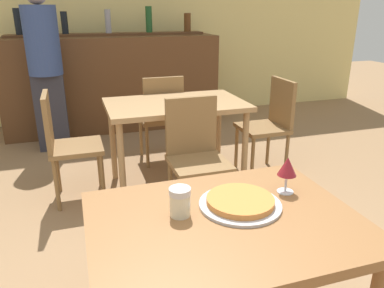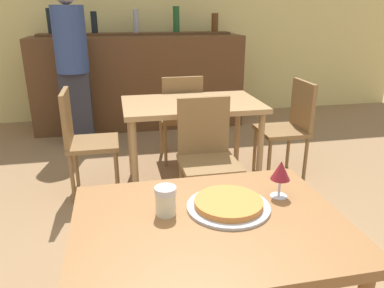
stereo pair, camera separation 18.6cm
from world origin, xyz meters
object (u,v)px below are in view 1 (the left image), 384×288
cheese_shaker (180,202)px  wine_glass (287,167)px  chair_far_side_front (196,151)px  pizza_tray (240,202)px  chair_far_side_back (162,114)px  chair_far_side_left (65,140)px  person_standing (45,64)px  chair_far_side_right (271,120)px

cheese_shaker → wine_glass: 0.48m
chair_far_side_front → pizza_tray: bearing=-99.9°
wine_glass → chair_far_side_back: bearing=90.7°
chair_far_side_back → cheese_shaker: chair_far_side_back is taller
chair_far_side_front → wine_glass: (0.03, -1.13, 0.33)m
chair_far_side_left → cheese_shaker: (0.44, -1.70, 0.28)m
person_standing → wine_glass: size_ratio=10.75×
chair_far_side_back → pizza_tray: size_ratio=2.68×
chair_far_side_left → person_standing: (-0.15, 1.28, 0.42)m
chair_far_side_right → person_standing: person_standing is taller
chair_far_side_front → cheese_shaker: chair_far_side_front is taller
person_standing → wine_glass: (1.07, -2.93, -0.09)m
chair_far_side_left → chair_far_side_right: (1.78, 0.00, 0.00)m
chair_far_side_front → chair_far_side_left: 1.03m
chair_far_side_back → person_standing: person_standing is taller
chair_far_side_front → chair_far_side_left: size_ratio=1.00×
chair_far_side_back → wine_glass: (0.03, -2.18, 0.33)m
chair_far_side_back → wine_glass: wine_glass is taller
chair_far_side_right → wine_glass: 1.90m
chair_far_side_back → cheese_shaker: (-0.45, -2.22, 0.28)m
chair_far_side_left → wine_glass: (0.92, -1.65, 0.33)m
chair_far_side_front → cheese_shaker: bearing=-111.0°
chair_far_side_left → pizza_tray: 1.85m
person_standing → chair_far_side_back: bearing=-36.0°
pizza_tray → wine_glass: (0.23, 0.05, 0.10)m
chair_far_side_back → chair_far_side_left: size_ratio=1.00×
pizza_tray → person_standing: 3.10m
pizza_tray → wine_glass: 0.26m
chair_far_side_left → cheese_shaker: size_ratio=7.81×
person_standing → pizza_tray: bearing=-74.4°
chair_far_side_front → wine_glass: 1.18m
chair_far_side_back → cheese_shaker: size_ratio=7.81×
chair_far_side_right → cheese_shaker: bearing=-38.3°
chair_far_side_right → wine_glass: bearing=-27.6°
chair_far_side_front → chair_far_side_right: same height
person_standing → wine_glass: bearing=-70.0°
person_standing → chair_far_side_right: bearing=-33.5°
chair_far_side_back → person_standing: size_ratio=0.51×
chair_far_side_front → wine_glass: size_ratio=5.51×
chair_far_side_front → chair_far_side_right: (0.89, 0.52, 0.00)m
chair_far_side_front → pizza_tray: chair_far_side_front is taller
chair_far_side_front → chair_far_side_back: same height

